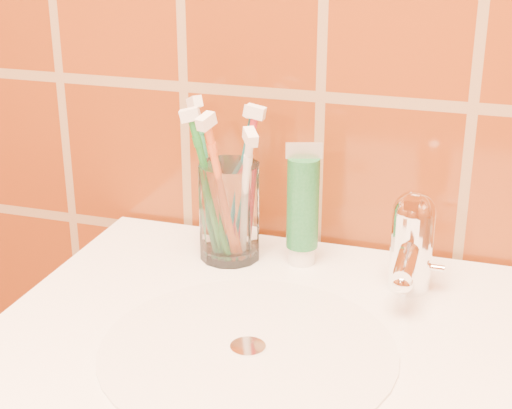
% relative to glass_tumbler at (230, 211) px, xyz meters
% --- Properties ---
extents(glass_tumbler, '(0.08, 0.08, 0.12)m').
position_rel_glass_tumbler_xyz_m(glass_tumbler, '(0.00, 0.00, 0.00)').
color(glass_tumbler, white).
rests_on(glass_tumbler, pedestal_sink).
extents(toothpaste_tube, '(0.04, 0.04, 0.15)m').
position_rel_glass_tumbler_xyz_m(toothpaste_tube, '(0.09, 0.01, 0.01)').
color(toothpaste_tube, white).
rests_on(toothpaste_tube, pedestal_sink).
extents(faucet, '(0.05, 0.11, 0.12)m').
position_rel_glass_tumbler_xyz_m(faucet, '(0.23, -0.02, 0.00)').
color(faucet, white).
rests_on(faucet, pedestal_sink).
extents(toothbrush_0, '(0.06, 0.06, 0.20)m').
position_rel_glass_tumbler_xyz_m(toothbrush_0, '(0.02, 0.01, 0.04)').
color(toothbrush_0, '#AE2532').
rests_on(toothbrush_0, glass_tumbler).
extents(toothbrush_1, '(0.16, 0.16, 0.21)m').
position_rel_glass_tumbler_xyz_m(toothbrush_1, '(-0.03, 0.02, 0.03)').
color(toothbrush_1, '#1E7245').
rests_on(toothbrush_1, glass_tumbler).
extents(toothbrush_2, '(0.09, 0.08, 0.20)m').
position_rel_glass_tumbler_xyz_m(toothbrush_2, '(-0.02, -0.01, 0.03)').
color(toothbrush_2, '#20782E').
rests_on(toothbrush_2, glass_tumbler).
extents(toothbrush_3, '(0.12, 0.14, 0.20)m').
position_rel_glass_tumbler_xyz_m(toothbrush_3, '(0.02, -0.02, 0.03)').
color(toothbrush_3, silver).
rests_on(toothbrush_3, glass_tumbler).
extents(toothbrush_4, '(0.10, 0.10, 0.20)m').
position_rel_glass_tumbler_xyz_m(toothbrush_4, '(0.01, 0.02, 0.03)').
color(toothbrush_4, '#0D6171').
rests_on(toothbrush_4, glass_tumbler).
extents(toothbrush_5, '(0.08, 0.13, 0.22)m').
position_rel_glass_tumbler_xyz_m(toothbrush_5, '(0.00, -0.03, 0.04)').
color(toothbrush_5, '#D05824').
rests_on(toothbrush_5, glass_tumbler).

